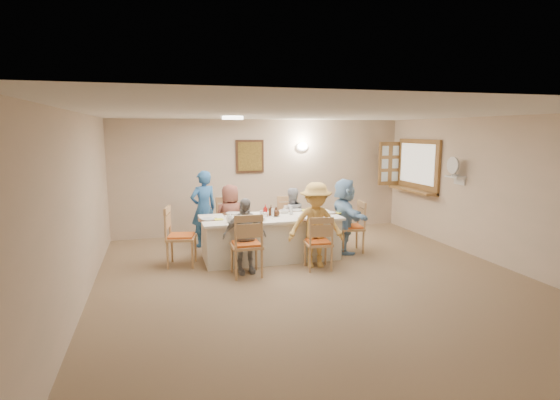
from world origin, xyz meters
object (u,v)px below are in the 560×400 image
object	(u,v)px
dining_table	(271,237)
chair_right_end	(351,227)
diner_back_left	(231,218)
diner_right_end	(344,216)
caregiver	(204,209)
condiment_ketchup	(265,210)
diner_back_right	(291,217)
chair_front_right	(318,242)
chair_front_left	(246,244)
desk_fan	(455,169)
diner_front_right	(316,225)
chair_back_left	(230,224)
chair_left_end	(181,236)
serving_hatch	(418,166)
diner_front_left	(245,236)
chair_back_right	(290,221)

from	to	relation	value
dining_table	chair_right_end	bearing A→B (deg)	0.00
diner_back_left	diner_right_end	xyz separation A→B (m)	(2.02, -0.68, 0.06)
caregiver	condiment_ketchup	world-z (taller)	caregiver
diner_back_left	diner_back_right	size ratio (longest dim) A/B	1.09
chair_front_right	chair_front_left	bearing A→B (deg)	6.05
desk_fan	caregiver	size ratio (longest dim) A/B	0.20
diner_front_right	chair_back_left	bearing A→B (deg)	139.87
diner_front_right	condiment_ketchup	size ratio (longest dim) A/B	6.67
chair_left_end	diner_right_end	size ratio (longest dim) A/B	0.73
chair_left_end	chair_right_end	bearing A→B (deg)	-78.16
serving_hatch	condiment_ketchup	distance (m)	3.84
serving_hatch	dining_table	world-z (taller)	serving_hatch
diner_front_right	diner_right_end	size ratio (longest dim) A/B	1.02
diner_front_left	condiment_ketchup	distance (m)	0.91
chair_back_right	condiment_ketchup	world-z (taller)	condiment_ketchup
desk_fan	diner_front_left	xyz separation A→B (m)	(-4.07, -0.31, -0.94)
desk_fan	diner_right_end	world-z (taller)	desk_fan
chair_right_end	dining_table	bearing A→B (deg)	-82.98
serving_hatch	chair_front_right	world-z (taller)	serving_hatch
serving_hatch	chair_right_end	xyz separation A→B (m)	(-2.03, -0.98, -1.02)
diner_front_left	condiment_ketchup	bearing A→B (deg)	49.41
chair_back_left	chair_right_end	size ratio (longest dim) A/B	1.04
diner_right_end	condiment_ketchup	distance (m)	1.51
chair_back_right	chair_right_end	xyz separation A→B (m)	(0.95, -0.80, 0.00)
serving_hatch	chair_left_end	xyz separation A→B (m)	(-5.13, -0.98, -0.99)
chair_right_end	condiment_ketchup	size ratio (longest dim) A/B	4.51
dining_table	diner_front_left	distance (m)	0.94
diner_back_left	diner_front_left	size ratio (longest dim) A/B	1.04
chair_front_left	chair_front_right	world-z (taller)	chair_front_left
chair_back_left	diner_back_right	distance (m)	1.21
chair_front_right	condiment_ketchup	bearing A→B (deg)	-44.37
diner_back_left	caregiver	world-z (taller)	caregiver
diner_back_left	diner_front_right	bearing A→B (deg)	121.82
serving_hatch	caregiver	xyz separation A→B (m)	(-4.63, 0.17, -0.75)
dining_table	chair_front_left	distance (m)	1.01
desk_fan	diner_right_end	size ratio (longest dim) A/B	0.22
dining_table	chair_left_end	distance (m)	1.56
diner_front_right	diner_right_end	distance (m)	1.07
chair_back_right	diner_front_left	world-z (taller)	diner_front_left
chair_front_right	chair_right_end	bearing A→B (deg)	-133.85
chair_back_left	chair_front_right	size ratio (longest dim) A/B	1.10
chair_front_right	chair_back_left	bearing A→B (deg)	-47.08
dining_table	diner_front_right	size ratio (longest dim) A/B	1.72
serving_hatch	chair_front_right	size ratio (longest dim) A/B	1.65
serving_hatch	condiment_ketchup	xyz separation A→B (m)	(-3.66, -0.95, -0.63)
chair_front_right	diner_right_end	bearing A→B (deg)	-129.66
diner_back_left	dining_table	bearing A→B (deg)	121.82
diner_right_end	desk_fan	bearing A→B (deg)	-97.66
chair_right_end	chair_left_end	bearing A→B (deg)	-82.98
desk_fan	diner_back_right	size ratio (longest dim) A/B	0.26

